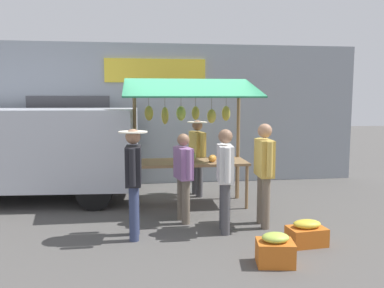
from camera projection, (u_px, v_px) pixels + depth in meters
The scene contains 11 objects.
ground_plane at pixel (190, 205), 7.78m from camera, with size 40.00×40.00×0.00m, color #514F4C.
street_backdrop at pixel (176, 114), 9.73m from camera, with size 9.00×0.30×3.40m.
market_stall at pixel (190, 126), 7.64m from camera, with size 2.50×1.46×2.50m.
vendor_with_sunhat at pixel (197, 151), 8.44m from camera, with size 0.42×0.69×1.63m.
shopper_with_shopping_bag at pixel (134, 174), 5.86m from camera, with size 0.43×0.70×1.65m.
shopper_in_grey_tee at pixel (225, 173), 6.14m from camera, with size 0.27×0.69×1.63m.
shopper_with_ponytail at pixel (264, 167), 6.41m from camera, with size 0.24×0.72×1.69m.
shopper_in_striped_shirt at pixel (183, 172), 6.64m from camera, with size 0.31×0.65×1.51m.
parked_van at pixel (18, 146), 8.01m from camera, with size 4.51×2.12×1.88m.
produce_crate_near at pixel (307, 234), 5.65m from camera, with size 0.56×0.40×0.37m.
produce_crate_side at pixel (275, 250), 4.99m from camera, with size 0.52×0.44×0.41m.
Camera 1 is at (0.96, 7.52, 2.11)m, focal length 36.86 mm.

